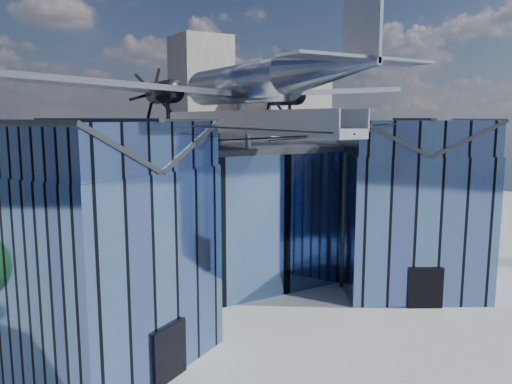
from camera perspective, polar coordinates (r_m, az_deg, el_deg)
ground_plane at (r=31.81m, az=1.90°, el=-13.41°), size 120.00×120.00×0.00m
museum at (r=35.12m, az=-3.20°, el=-1.89°), size 32.88×24.50×17.60m
bg_towers at (r=77.30m, az=-17.91°, el=6.73°), size 77.00×24.50×26.00m
tree_side_e at (r=45.28m, az=21.04°, el=-2.49°), size 3.84×3.84×5.43m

